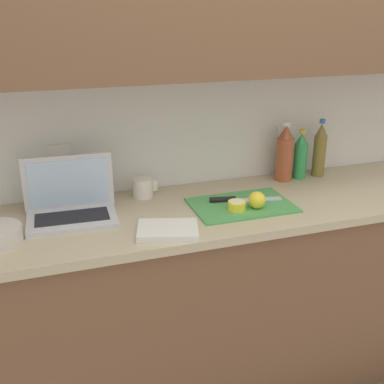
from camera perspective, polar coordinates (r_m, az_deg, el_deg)
ground_plane at (r=2.57m, az=7.98°, el=-19.96°), size 12.00×12.00×0.00m
wall_back at (r=2.14m, az=7.51°, el=17.71°), size 5.20×0.38×2.60m
counter_unit at (r=2.30m, az=9.05°, el=-11.03°), size 2.55×0.58×0.91m
laptop at (r=1.92m, az=-14.18°, el=-1.39°), size 0.35×0.23×0.23m
cutting_board at (r=2.00m, az=5.91°, el=-1.55°), size 0.41×0.28×0.01m
knife at (r=2.02m, az=4.90°, el=-0.86°), size 0.31×0.09×0.02m
lemon_half_cut at (r=1.93m, az=5.31°, el=-1.62°), size 0.07×0.07×0.04m
lemon_whole_beside at (r=1.96m, az=7.71°, el=-0.94°), size 0.07×0.07×0.07m
bottle_green_soda at (r=2.39m, az=14.89°, el=4.80°), size 0.06×0.06×0.28m
bottle_oil_tall at (r=2.34m, az=12.73°, el=4.15°), size 0.06×0.06×0.24m
bottle_water_clear at (r=2.29m, az=10.92°, el=4.49°), size 0.08×0.08×0.28m
measuring_cup at (r=2.08m, az=-5.84°, el=0.52°), size 0.11×0.09×0.09m
dish_towel at (r=1.76m, az=-2.88°, el=-4.52°), size 0.26×0.21×0.02m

